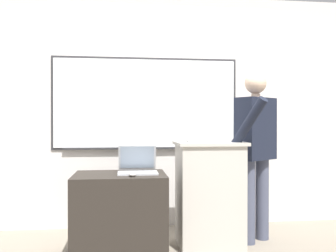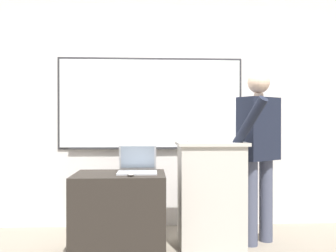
% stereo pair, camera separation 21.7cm
% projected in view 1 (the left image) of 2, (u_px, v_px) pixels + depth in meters
% --- Properties ---
extents(back_wall, '(6.40, 0.17, 2.61)m').
position_uv_depth(back_wall, '(162.00, 111.00, 4.08)').
color(back_wall, silver).
rests_on(back_wall, ground_plane).
extents(lectern_podium, '(0.64, 0.52, 0.99)m').
position_uv_depth(lectern_podium, '(209.00, 193.00, 3.38)').
color(lectern_podium, '#BCB7AD').
rests_on(lectern_podium, ground_plane).
extents(side_desk, '(0.80, 0.57, 0.72)m').
position_uv_depth(side_desk, '(120.00, 214.00, 3.12)').
color(side_desk, '#28231E').
rests_on(side_desk, ground_plane).
extents(person_presenter, '(0.57, 0.70, 1.67)m').
position_uv_depth(person_presenter, '(256.00, 144.00, 3.49)').
color(person_presenter, '#474C60').
rests_on(person_presenter, ground_plane).
extents(laptop, '(0.35, 0.30, 0.25)m').
position_uv_depth(laptop, '(137.00, 165.00, 3.19)').
color(laptop, '#B7BABF').
rests_on(laptop, side_desk).
extents(wireless_keyboard, '(0.40, 0.13, 0.02)m').
position_uv_depth(wireless_keyboard, '(208.00, 141.00, 3.31)').
color(wireless_keyboard, silver).
rests_on(wireless_keyboard, lectern_podium).
extents(computer_mouse_by_laptop, '(0.06, 0.10, 0.03)m').
position_uv_depth(computer_mouse_by_laptop, '(132.00, 174.00, 2.97)').
color(computer_mouse_by_laptop, silver).
rests_on(computer_mouse_by_laptop, side_desk).
extents(computer_mouse_by_keyboard, '(0.06, 0.10, 0.03)m').
position_uv_depth(computer_mouse_by_keyboard, '(236.00, 140.00, 3.35)').
color(computer_mouse_by_keyboard, black).
rests_on(computer_mouse_by_keyboard, lectern_podium).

